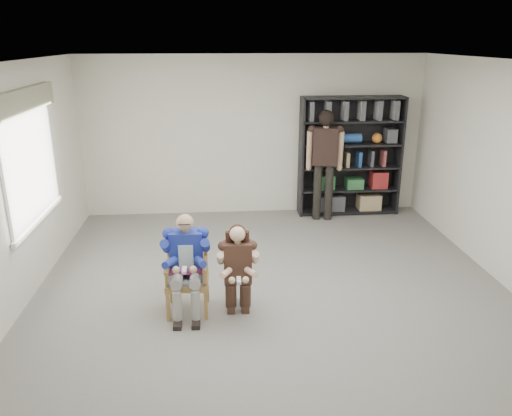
{
  "coord_description": "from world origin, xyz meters",
  "views": [
    {
      "loc": [
        -0.68,
        -5.22,
        3.05
      ],
      "look_at": [
        -0.2,
        0.6,
        1.05
      ],
      "focal_mm": 35.0,
      "sensor_mm": 36.0,
      "label": 1
    }
  ],
  "objects_px": {
    "seated_man": "(187,264)",
    "bookshelf": "(350,157)",
    "kneeling_woman": "(238,271)",
    "standing_man": "(324,167)",
    "armchair": "(187,275)"
  },
  "relations": [
    {
      "from": "seated_man",
      "to": "bookshelf",
      "type": "bearing_deg",
      "value": 51.01
    },
    {
      "from": "seated_man",
      "to": "kneeling_woman",
      "type": "bearing_deg",
      "value": -10.76
    },
    {
      "from": "bookshelf",
      "to": "seated_man",
      "type": "bearing_deg",
      "value": -129.91
    },
    {
      "from": "seated_man",
      "to": "kneeling_woman",
      "type": "relative_size",
      "value": 1.09
    },
    {
      "from": "kneeling_woman",
      "to": "bookshelf",
      "type": "bearing_deg",
      "value": 58.45
    },
    {
      "from": "kneeling_woman",
      "to": "standing_man",
      "type": "bearing_deg",
      "value": 63.07
    },
    {
      "from": "kneeling_woman",
      "to": "standing_man",
      "type": "relative_size",
      "value": 0.58
    },
    {
      "from": "kneeling_woman",
      "to": "bookshelf",
      "type": "relative_size",
      "value": 0.52
    },
    {
      "from": "kneeling_woman",
      "to": "standing_man",
      "type": "height_order",
      "value": "standing_man"
    },
    {
      "from": "armchair",
      "to": "standing_man",
      "type": "distance_m",
      "value": 3.74
    },
    {
      "from": "armchair",
      "to": "kneeling_woman",
      "type": "height_order",
      "value": "kneeling_woman"
    },
    {
      "from": "armchair",
      "to": "seated_man",
      "type": "height_order",
      "value": "seated_man"
    },
    {
      "from": "armchair",
      "to": "kneeling_woman",
      "type": "relative_size",
      "value": 0.84
    },
    {
      "from": "bookshelf",
      "to": "kneeling_woman",
      "type": "bearing_deg",
      "value": -122.48
    },
    {
      "from": "armchair",
      "to": "bookshelf",
      "type": "bearing_deg",
      "value": 51.01
    }
  ]
}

